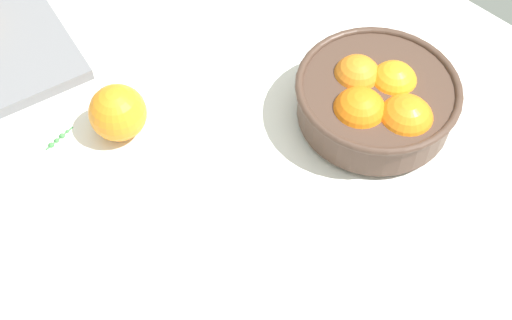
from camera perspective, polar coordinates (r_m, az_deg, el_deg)
The scene contains 4 objects.
ground_plane at distance 100.01cm, azimuth 1.43°, elevation -4.05°, with size 145.13×109.01×3.00cm, color white.
fruit_bowl at distance 105.23cm, azimuth 9.77°, elevation 4.82°, with size 24.53×24.53×9.94cm.
loose_orange_0 at distance 104.79cm, azimuth -11.24°, elevation 3.81°, with size 8.59×8.59×8.59cm, color orange.
herb_sprig_0 at distance 109.05cm, azimuth -15.91°, elevation 1.70°, with size 1.22×5.47×0.95cm.
Camera 1 is at (34.76, -38.49, 84.01)cm, focal length 48.90 mm.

